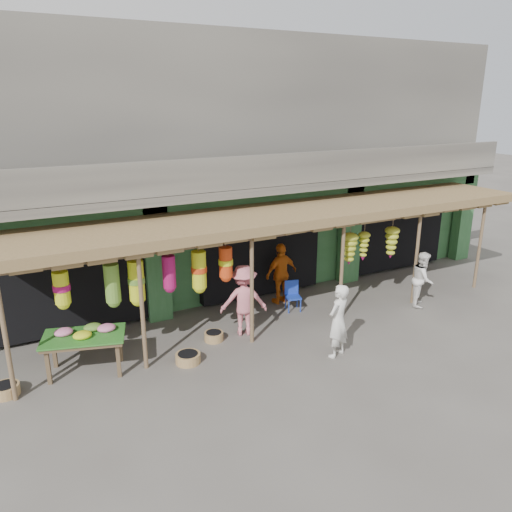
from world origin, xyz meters
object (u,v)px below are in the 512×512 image
person_shopper (244,300)px  person_right (423,279)px  flower_table (85,337)px  person_front (338,321)px  blue_chair (292,294)px  person_vendor (281,273)px

person_shopper → person_right: bearing=-167.3°
flower_table → person_front: 5.29m
blue_chair → person_right: (3.26, -1.39, 0.31)m
person_front → person_vendor: person_vendor is taller
flower_table → person_shopper: person_shopper is taller
flower_table → person_vendor: (5.39, 1.28, 0.07)m
flower_table → person_front: bearing=-4.5°
blue_chair → person_vendor: bearing=108.9°
person_front → blue_chair: bearing=-122.3°
person_right → flower_table: bearing=132.4°
person_front → person_shopper: 2.33m
flower_table → blue_chair: 5.48m
flower_table → blue_chair: flower_table is taller
flower_table → blue_chair: size_ratio=2.29×
flower_table → person_front: (4.94, -1.88, 0.05)m
person_vendor → person_shopper: size_ratio=0.99×
blue_chair → person_right: person_right is taller
person_right → person_shopper: (-5.05, 0.70, 0.11)m
flower_table → blue_chair: (5.42, 0.73, -0.34)m
person_right → person_vendor: bearing=106.2°
blue_chair → person_shopper: size_ratio=0.46×
person_right → blue_chair: bearing=113.7°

